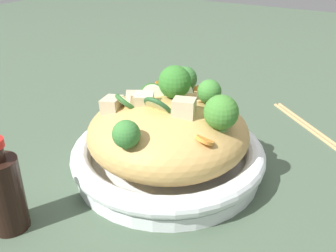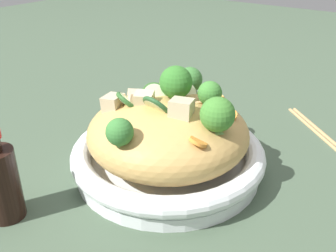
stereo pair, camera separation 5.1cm
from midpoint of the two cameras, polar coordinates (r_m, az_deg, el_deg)
ground_plane at (r=0.60m, az=2.46°, el=-6.69°), size 3.00×3.00×0.00m
serving_bowl at (r=0.59m, az=2.51°, el=-4.68°), size 0.29×0.29×0.05m
noodle_heap at (r=0.57m, az=2.60°, el=-0.92°), size 0.24×0.24×0.10m
broccoli_florets at (r=0.54m, az=5.53°, el=4.23°), size 0.24×0.16×0.08m
carrot_coins at (r=0.58m, az=7.09°, el=3.30°), size 0.18×0.16×0.03m
zucchini_slices at (r=0.55m, az=0.71°, el=3.87°), size 0.12×0.10×0.04m
chicken_chunks at (r=0.54m, az=-0.40°, el=3.26°), size 0.06×0.14×0.04m
soy_sauce_bottle at (r=0.52m, az=-21.02°, el=-7.87°), size 0.05×0.05×0.13m
chopsticks_pair at (r=0.77m, az=23.27°, el=-0.65°), size 0.15×0.16×0.01m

